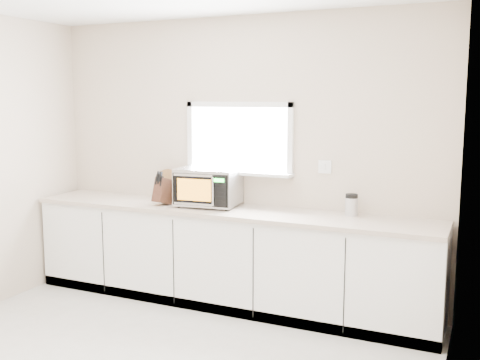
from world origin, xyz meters
The scene contains 7 objects.
back_wall centered at (0.00, 2.00, 1.36)m, with size 4.00×0.17×2.70m.
cabinets centered at (0.00, 1.70, 0.44)m, with size 3.92×0.60×0.88m, color white.
countertop centered at (0.00, 1.69, 0.90)m, with size 3.92×0.64×0.04m, color #BBAB9A.
microwave centered at (-0.21, 1.74, 1.11)m, with size 0.60×0.49×0.36m.
knife_block centered at (-0.62, 1.61, 1.06)m, with size 0.16×0.25×0.33m.
cutting_board centered at (-0.78, 1.94, 1.07)m, with size 0.30×0.30×0.02m, color brown.
coffee_grinder centered at (1.13, 1.86, 1.02)m, with size 0.12×0.12×0.19m.
Camera 1 is at (2.23, -2.90, 1.94)m, focal length 42.00 mm.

